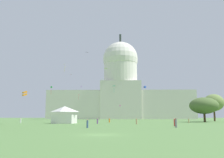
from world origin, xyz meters
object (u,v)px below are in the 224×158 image
at_px(tree_east_far, 204,106).
at_px(kite_turquoise_low, 114,87).
at_px(tree_east_near, 214,103).
at_px(person_orange_mid_left, 109,120).
at_px(kite_pink_mid, 71,75).
at_px(person_red_mid_right, 175,122).
at_px(capitol_building, 121,91).
at_px(kite_red_low, 78,96).
at_px(kite_blue_low, 145,87).
at_px(person_denim_near_tent, 87,124).
at_px(person_tan_near_tree_east, 189,121).
at_px(kite_lime_mid, 105,69).
at_px(kite_green_low, 51,87).
at_px(kite_magenta_low, 120,106).
at_px(kite_yellow_mid, 65,66).
at_px(kite_white_mid, 102,79).
at_px(kite_black_mid, 88,54).
at_px(person_purple_front_center, 97,121).
at_px(person_tan_near_tree_west, 137,122).
at_px(event_tent, 64,115).
at_px(person_white_aisle_center, 21,121).
at_px(kite_violet_mid, 81,87).
at_px(kite_orange_low, 25,94).
at_px(person_grey_edge_east, 176,123).

xyz_separation_m(tree_east_far, kite_turquoise_low, (-34.30, 18.71, 9.66)).
bearing_deg(tree_east_near, person_orange_mid_left, -152.61).
bearing_deg(kite_pink_mid, person_red_mid_right, -113.84).
bearing_deg(tree_east_near, capitol_building, 112.69).
bearing_deg(kite_red_low, kite_blue_low, 96.88).
xyz_separation_m(person_denim_near_tent, person_tan_near_tree_east, (28.40, 36.68, -0.06)).
height_order(kite_lime_mid, kite_green_low, kite_lime_mid).
bearing_deg(tree_east_far, person_orange_mid_left, -168.79).
relative_size(person_denim_near_tent, kite_magenta_low, 1.80).
distance_m(kite_yellow_mid, kite_turquoise_low, 27.92).
height_order(person_denim_near_tent, kite_red_low, kite_red_low).
height_order(person_orange_mid_left, kite_lime_mid, kite_lime_mid).
height_order(kite_red_low, kite_white_mid, kite_white_mid).
bearing_deg(person_orange_mid_left, kite_black_mid, 94.87).
height_order(person_purple_front_center, kite_red_low, kite_red_low).
bearing_deg(capitol_building, person_tan_near_tree_west, -88.59).
relative_size(person_red_mid_right, person_orange_mid_left, 1.13).
height_order(kite_lime_mid, kite_white_mid, kite_white_mid).
xyz_separation_m(event_tent, kite_pink_mid, (-16.47, 90.69, 27.95)).
bearing_deg(kite_white_mid, kite_turquoise_low, -176.08).
relative_size(tree_east_far, kite_lime_mid, 8.29).
bearing_deg(person_purple_front_center, person_tan_near_tree_east, -52.67).
bearing_deg(person_tan_near_tree_west, tree_east_far, -124.10).
height_order(person_denim_near_tent, person_orange_mid_left, person_orange_mid_left).
bearing_deg(person_white_aisle_center, kite_yellow_mid, -80.97).
distance_m(person_denim_near_tent, kite_red_low, 100.02).
bearing_deg(kite_turquoise_low, person_tan_near_tree_east, -31.20).
bearing_deg(person_orange_mid_left, kite_lime_mid, -25.86).
distance_m(kite_pink_mid, kite_white_mid, 21.75).
relative_size(kite_white_mid, kite_violet_mid, 0.64).
distance_m(person_tan_near_tree_west, person_orange_mid_left, 21.77).
distance_m(event_tent, kite_orange_low, 13.27).
height_order(event_tent, kite_black_mid, kite_black_mid).
height_order(person_orange_mid_left, kite_blue_low, kite_blue_low).
distance_m(capitol_building, person_red_mid_right, 155.10).
height_order(kite_blue_low, kite_black_mid, kite_black_mid).
distance_m(person_tan_near_tree_east, person_white_aisle_center, 54.58).
bearing_deg(capitol_building, person_tan_near_tree_east, -80.20).
height_order(kite_turquoise_low, kite_black_mid, kite_black_mid).
bearing_deg(kite_pink_mid, kite_yellow_mid, -128.62).
bearing_deg(kite_turquoise_low, kite_red_low, 144.03).
height_order(event_tent, person_tan_near_tree_west, event_tent).
bearing_deg(kite_white_mid, person_white_aisle_center, 160.21).
height_order(person_denim_near_tent, kite_lime_mid, kite_lime_mid).
bearing_deg(kite_magenta_low, kite_yellow_mid, 114.25).
height_order(event_tent, tree_east_near, tree_east_near).
distance_m(person_tan_near_tree_west, person_white_aisle_center, 38.76).
bearing_deg(person_grey_edge_east, kite_orange_low, 63.50).
height_order(person_denim_near_tent, kite_turquoise_low, kite_turquoise_low).
bearing_deg(person_grey_edge_east, kite_lime_mid, 16.29).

